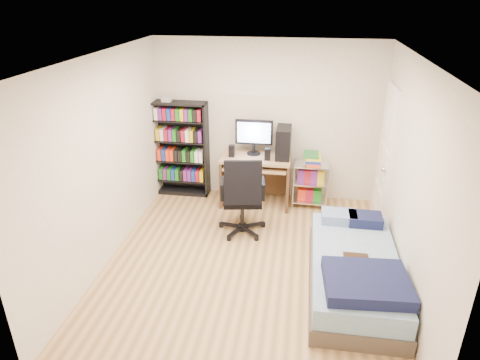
% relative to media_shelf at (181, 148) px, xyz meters
% --- Properties ---
extents(room, '(3.58, 4.08, 2.58)m').
position_rel_media_shelf_xyz_m(room, '(1.35, -1.84, 0.46)').
color(room, tan).
rests_on(room, ground).
extents(media_shelf, '(0.87, 0.29, 1.61)m').
position_rel_media_shelf_xyz_m(media_shelf, '(0.00, 0.00, 0.00)').
color(media_shelf, black).
rests_on(media_shelf, room).
extents(computer_desk, '(1.06, 0.61, 1.34)m').
position_rel_media_shelf_xyz_m(computer_desk, '(1.35, -0.15, -0.07)').
color(computer_desk, tan).
rests_on(computer_desk, room).
extents(office_chair, '(0.79, 0.79, 1.15)m').
position_rel_media_shelf_xyz_m(office_chair, '(1.17, -1.12, -0.43)').
color(office_chair, black).
rests_on(office_chair, room).
extents(wire_cart, '(0.55, 0.40, 0.87)m').
position_rel_media_shelf_xyz_m(wire_cart, '(2.09, -0.14, -0.23)').
color(wire_cart, silver).
rests_on(wire_cart, room).
extents(bed, '(0.97, 1.95, 0.55)m').
position_rel_media_shelf_xyz_m(bed, '(2.60, -2.16, -0.55)').
color(bed, brown).
rests_on(bed, room).
extents(door, '(0.12, 0.80, 2.00)m').
position_rel_media_shelf_xyz_m(door, '(3.08, -0.49, 0.21)').
color(door, white).
rests_on(door, room).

